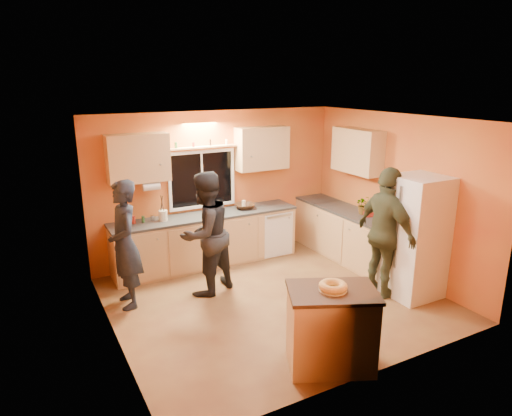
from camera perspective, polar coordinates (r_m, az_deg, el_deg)
ground at (r=6.80m, az=2.33°, el=-11.36°), size 4.50×4.50×0.00m
room_shell at (r=6.64m, az=1.57°, el=2.86°), size 4.54×4.04×2.61m
back_counter at (r=8.02m, az=-3.73°, el=-3.54°), size 4.23×0.62×0.90m
right_counter at (r=8.06m, az=12.58°, el=-3.80°), size 0.62×1.84×0.90m
refrigerator at (r=7.01m, az=19.33°, el=-3.45°), size 0.72×0.70×1.80m
island at (r=5.25m, az=9.35°, el=-14.56°), size 1.14×0.99×0.92m
bundt_pastry at (r=5.02m, az=9.60°, el=-9.63°), size 0.31×0.31×0.09m
person_left at (r=6.56m, az=-16.08°, el=-4.42°), size 0.45×0.67×1.81m
person_center at (r=6.72m, az=-6.35°, el=-3.23°), size 1.10×1.00×1.85m
person_right at (r=6.85m, az=15.93°, el=-3.04°), size 0.53×1.15×1.93m
mixing_bowl at (r=8.05m, az=-1.40°, el=0.23°), size 0.42×0.42×0.08m
utensil_crock at (r=7.50m, az=-11.55°, el=-0.94°), size 0.14×0.14×0.17m
potted_plant at (r=7.90m, az=13.39°, el=0.41°), size 0.36×0.34×0.33m
red_box at (r=7.83m, az=13.97°, el=-0.76°), size 0.18×0.15×0.07m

